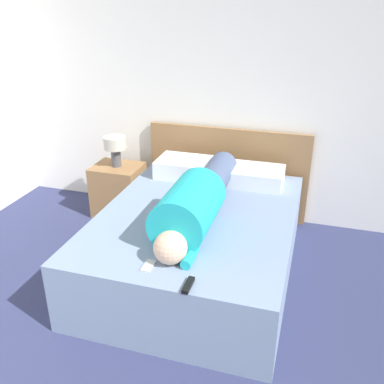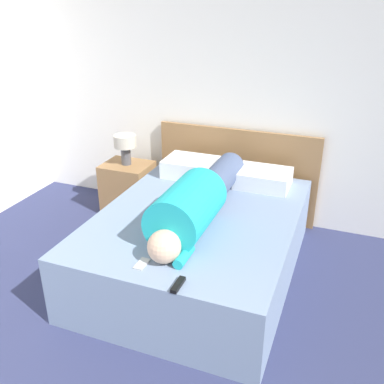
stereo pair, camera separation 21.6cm
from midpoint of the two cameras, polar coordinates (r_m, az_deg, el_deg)
wall_back at (r=4.19m, az=4.65°, el=13.44°), size 6.02×0.06×2.60m
bed at (r=3.53m, az=-1.06°, el=-6.77°), size 1.51×1.99×0.54m
headboard at (r=4.38m, az=3.29°, el=2.57°), size 1.63×0.04×0.93m
nightstand at (r=4.55m, az=-11.11°, el=0.26°), size 0.49×0.40×0.53m
table_lamp at (r=4.38m, az=-11.62°, el=6.00°), size 0.23×0.23×0.31m
person_lying at (r=3.21m, az=-1.33°, el=-1.25°), size 0.39×1.62×0.39m
pillow_near_headboard at (r=4.08m, az=-2.55°, el=3.28°), size 0.50×0.38×0.17m
pillow_second at (r=3.92m, az=7.05°, el=2.08°), size 0.48×0.38×0.15m
tv_remote at (r=2.58m, az=-2.95°, el=-12.35°), size 0.04×0.15×0.02m
cell_phone at (r=2.78m, az=-8.11°, el=-9.78°), size 0.06×0.13×0.01m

